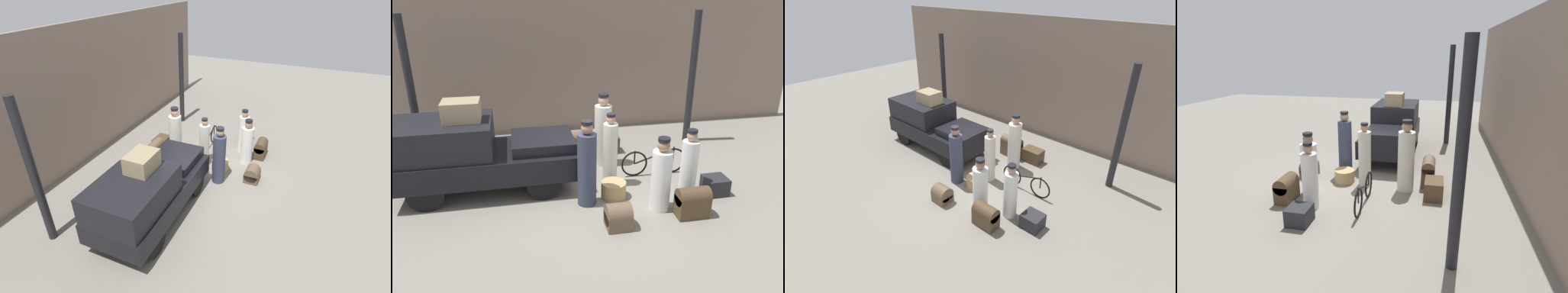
% 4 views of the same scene
% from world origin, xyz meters
% --- Properties ---
extents(ground_plane, '(30.00, 30.00, 0.00)m').
position_xyz_m(ground_plane, '(0.00, 0.00, 0.00)').
color(ground_plane, gray).
extents(station_building_facade, '(16.00, 0.15, 4.50)m').
position_xyz_m(station_building_facade, '(0.00, 4.08, 2.25)').
color(station_building_facade, gray).
rests_on(station_building_facade, ground).
extents(canopy_pillar_left, '(0.20, 0.20, 3.74)m').
position_xyz_m(canopy_pillar_left, '(-3.87, 2.32, 1.87)').
color(canopy_pillar_left, black).
rests_on(canopy_pillar_left, ground).
extents(canopy_pillar_right, '(0.20, 0.20, 3.74)m').
position_xyz_m(canopy_pillar_right, '(3.64, 2.32, 1.87)').
color(canopy_pillar_right, black).
rests_on(canopy_pillar_right, ground).
extents(truck, '(3.92, 1.63, 1.68)m').
position_xyz_m(truck, '(-2.31, 0.42, 0.92)').
color(truck, black).
rests_on(truck, ground).
extents(bicycle, '(1.65, 0.04, 0.70)m').
position_xyz_m(bicycle, '(1.88, 0.36, 0.34)').
color(bicycle, black).
rests_on(bicycle, ground).
extents(wicker_basket, '(0.55, 0.55, 0.35)m').
position_xyz_m(wicker_basket, '(0.64, -0.50, 0.18)').
color(wicker_basket, tan).
rests_on(wicker_basket, ground).
extents(porter_lifting_near_truck, '(0.43, 0.43, 1.88)m').
position_xyz_m(porter_lifting_near_truck, '(0.80, 1.21, 0.86)').
color(porter_lifting_near_truck, silver).
rests_on(porter_lifting_near_truck, ground).
extents(conductor_in_dark_uniform, '(0.41, 0.41, 1.60)m').
position_xyz_m(conductor_in_dark_uniform, '(1.45, -1.16, 0.72)').
color(conductor_in_dark_uniform, white).
rests_on(conductor_in_dark_uniform, ground).
extents(porter_carrying_trunk, '(0.36, 0.36, 1.59)m').
position_xyz_m(porter_carrying_trunk, '(2.21, -0.83, 0.73)').
color(porter_carrying_trunk, white).
rests_on(porter_carrying_trunk, ground).
extents(porter_standing_middle, '(0.33, 0.33, 1.74)m').
position_xyz_m(porter_standing_middle, '(0.70, 0.09, 0.80)').
color(porter_standing_middle, silver).
rests_on(porter_standing_middle, ground).
extents(porter_with_bicycle, '(0.40, 0.40, 1.87)m').
position_xyz_m(porter_with_bicycle, '(0.01, -0.66, 0.86)').
color(porter_with_bicycle, '#33384C').
rests_on(porter_with_bicycle, ground).
extents(trunk_large_brown, '(0.48, 0.44, 0.51)m').
position_xyz_m(trunk_large_brown, '(0.43, -1.64, 0.23)').
color(trunk_large_brown, brown).
rests_on(trunk_large_brown, ground).
extents(suitcase_black_upright, '(0.67, 0.45, 0.46)m').
position_xyz_m(suitcase_black_upright, '(1.07, 1.95, 0.23)').
color(suitcase_black_upright, '#4C3823').
rests_on(suitcase_black_upright, ground).
extents(trunk_umber_medium, '(0.51, 0.48, 0.39)m').
position_xyz_m(trunk_umber_medium, '(2.91, -0.79, 0.19)').
color(trunk_umber_medium, '#232328').
rests_on(trunk_umber_medium, ground).
extents(trunk_barrel_dark, '(0.65, 0.37, 0.64)m').
position_xyz_m(trunk_barrel_dark, '(2.00, -1.55, 0.33)').
color(trunk_barrel_dark, '#4C3823').
rests_on(trunk_barrel_dark, ground).
extents(suitcase_small_leather, '(0.76, 0.35, 0.73)m').
position_xyz_m(suitcase_small_leather, '(0.27, 1.78, 0.39)').
color(suitcase_small_leather, brown).
rests_on(suitcase_small_leather, ground).
extents(trunk_on_truck_roof, '(0.77, 0.60, 0.44)m').
position_xyz_m(trunk_on_truck_roof, '(-2.47, 0.42, 1.90)').
color(trunk_on_truck_roof, '#9E8966').
rests_on(trunk_on_truck_roof, truck).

